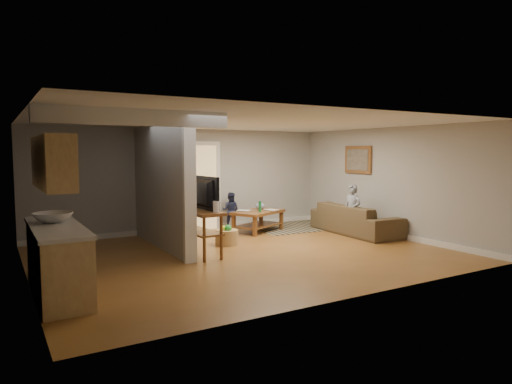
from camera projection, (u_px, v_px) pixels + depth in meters
ground at (247, 254)px, 8.69m from camera, size 7.50×7.50×0.00m
room_shell at (185, 178)px, 8.39m from camera, size 7.54×6.02×2.52m
area_rug at (296, 227)px, 11.82m from camera, size 2.39×1.80×0.01m
sofa at (355, 233)px, 10.88m from camera, size 1.07×2.46×0.70m
coffee_table at (258, 215)px, 11.11m from camera, size 1.51×1.25×0.78m
tv_console at (199, 214)px, 8.55m from camera, size 0.58×1.39×1.17m
speaker_left at (176, 222)px, 9.19m from camera, size 0.12×0.12×1.04m
speaker_right at (179, 212)px, 10.41m from camera, size 0.14×0.14×1.13m
toy_basket at (227, 236)px, 9.55m from camera, size 0.48×0.48×0.43m
child at (352, 236)px, 10.54m from camera, size 0.38×0.49×1.19m
toddler at (231, 229)px, 11.53m from camera, size 0.57×0.56×0.93m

